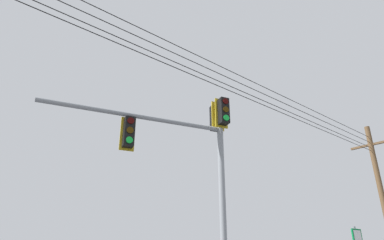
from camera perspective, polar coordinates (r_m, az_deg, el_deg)
The scene contains 3 objects.
signal_mast_assembly at distance 10.71m, azimuth 0.46°, elevation -5.94°, with size 5.88×0.97×7.19m.
utility_pole_wooden at distance 21.80m, azimuth 29.33°, elevation -12.48°, with size 0.82×2.20×9.65m.
overhead_wire_span at distance 11.57m, azimuth -0.11°, elevation 9.26°, with size 26.88×7.16×1.68m.
Camera 1 is at (5.69, 9.38, 1.88)m, focal length 32.10 mm.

